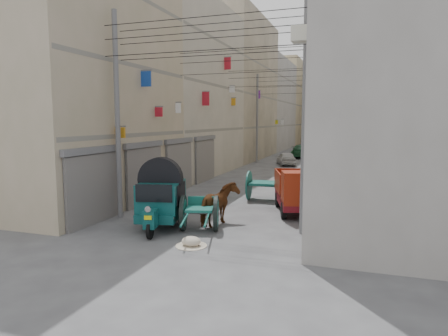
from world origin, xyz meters
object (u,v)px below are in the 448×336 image
at_px(auto_rickshaw, 161,196).
at_px(second_cart, 265,185).
at_px(distant_car_grey, 323,154).
at_px(tonga_cart, 200,212).
at_px(mini_truck, 298,193).
at_px(distant_car_green, 301,151).
at_px(feed_sack, 191,241).
at_px(horse, 219,205).
at_px(distant_car_white, 286,158).

height_order(auto_rickshaw, second_cart, auto_rickshaw).
bearing_deg(distant_car_grey, second_cart, -74.19).
height_order(tonga_cart, mini_truck, mini_truck).
relative_size(mini_truck, distant_car_grey, 1.05).
bearing_deg(auto_rickshaw, distant_car_green, 75.29).
bearing_deg(mini_truck, auto_rickshaw, -157.91).
xyz_separation_m(auto_rickshaw, tonga_cart, (1.45, 0.10, -0.49)).
bearing_deg(feed_sack, mini_truck, 64.53).
relative_size(auto_rickshaw, distant_car_grey, 0.83).
relative_size(tonga_cart, horse, 1.61).
xyz_separation_m(horse, distant_car_grey, (1.36, 27.19, -0.20)).
distance_m(tonga_cart, feed_sack, 1.83).
xyz_separation_m(auto_rickshaw, horse, (1.84, 1.02, -0.37)).
xyz_separation_m(mini_truck, second_cart, (-1.96, 2.47, -0.14)).
height_order(tonga_cart, distant_car_green, distant_car_green).
xyz_separation_m(mini_truck, horse, (-2.50, -2.54, -0.13)).
bearing_deg(second_cart, distant_car_white, 92.38).
height_order(tonga_cart, horse, horse).
bearing_deg(mini_truck, distant_car_green, 80.42).
bearing_deg(horse, distant_car_green, -75.21).
height_order(second_cart, distant_car_green, second_cart).
bearing_deg(feed_sack, distant_car_green, 91.89).
height_order(auto_rickshaw, distant_car_white, auto_rickshaw).
bearing_deg(distant_car_white, horse, 74.50).
relative_size(mini_truck, distant_car_white, 1.07).
xyz_separation_m(auto_rickshaw, second_cart, (2.38, 6.03, -0.39)).
bearing_deg(auto_rickshaw, second_cart, 55.46).
height_order(tonga_cart, distant_car_white, tonga_cart).
distance_m(second_cart, feed_sack, 7.69).
height_order(tonga_cart, second_cart, second_cart).
bearing_deg(auto_rickshaw, distant_car_grey, 70.50).
bearing_deg(auto_rickshaw, horse, 15.98).
xyz_separation_m(feed_sack, horse, (-0.04, 2.63, 0.62)).
bearing_deg(mini_truck, second_cart, 111.18).
bearing_deg(mini_truck, distant_car_grey, 75.38).
xyz_separation_m(tonga_cart, distant_car_green, (-0.59, 29.22, 0.03)).
height_order(auto_rickshaw, distant_car_grey, auto_rickshaw).
bearing_deg(horse, mini_truck, -121.76).
xyz_separation_m(second_cart, distant_car_green, (-1.52, 23.29, -0.08)).
height_order(mini_truck, feed_sack, mini_truck).
bearing_deg(tonga_cart, distant_car_white, 75.50).
distance_m(second_cart, horse, 5.04).
bearing_deg(distant_car_grey, auto_rickshaw, -78.54).
height_order(horse, distant_car_white, horse).
height_order(second_cart, horse, horse).
relative_size(tonga_cart, feed_sack, 4.84).
xyz_separation_m(distant_car_grey, distant_car_green, (-2.34, 1.11, 0.10)).
bearing_deg(horse, auto_rickshaw, 41.82).
relative_size(distant_car_grey, distant_car_green, 0.75).
distance_m(horse, distant_car_white, 20.79).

